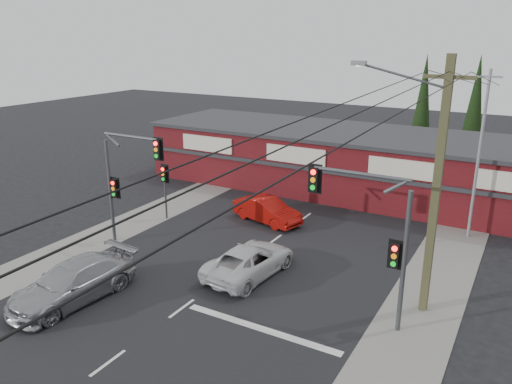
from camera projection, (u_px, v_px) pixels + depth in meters
The scene contains 18 objects.
ground at pixel (208, 290), 21.73m from camera, with size 120.00×120.00×0.00m, color black.
road_strip at pixel (263, 248), 25.87m from camera, with size 14.00×70.00×0.01m, color black.
verge_left at pixel (139, 220), 29.88m from camera, with size 3.00×70.00×0.02m, color gray.
verge_right at pixel (433, 288), 21.86m from camera, with size 3.00×70.00×0.02m, color gray.
stop_line at pixel (261, 328), 18.84m from camera, with size 6.50×0.35×0.01m, color silver.
white_suv at pixel (250, 260), 22.90m from camera, with size 2.34×5.07×1.41m, color silver.
silver_suv at pixel (73, 282), 20.68m from camera, with size 2.28×5.60×1.63m, color #A2A5A7.
red_sedan at pixel (267, 210), 29.36m from camera, with size 1.53×4.38×1.44m, color #9E0E09.
lane_dashes at pixel (182, 308), 20.22m from camera, with size 0.12×33.94×0.01m.
shop_building at pixel (332, 158), 35.61m from camera, with size 27.30×8.40×4.22m.
conifer_near at pixel (423, 104), 38.28m from camera, with size 1.80×1.80×9.25m.
conifer_far at pixel (475, 104), 38.29m from camera, with size 1.80×1.80×9.25m.
traffic_mast_left at pixel (124, 173), 25.23m from camera, with size 3.77×0.27×5.97m.
traffic_mast_right at pixel (375, 227), 18.13m from camera, with size 3.96×0.27×5.97m.
pedestal_signal at pixel (165, 180), 29.37m from camera, with size 0.55×0.27×3.38m.
utility_pole at pixel (433, 181), 18.62m from camera, with size 4.38×0.59×10.00m.
steel_pole at pixel (479, 153), 25.99m from camera, with size 1.20×0.16×9.00m.
power_lines at pixel (411, 98), 12.95m from camera, with size 2.01×29.00×1.22m.
Camera 1 is at (11.45, -15.82, 10.65)m, focal length 35.00 mm.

